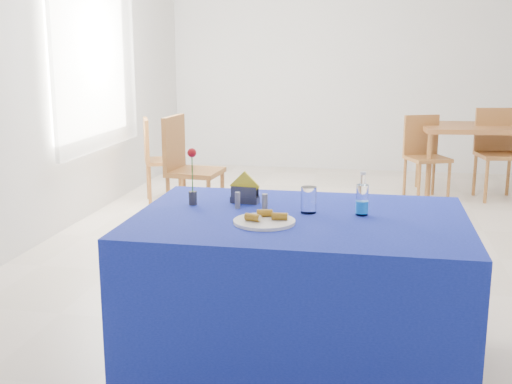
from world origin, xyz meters
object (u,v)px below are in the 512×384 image
(water_bottle, at_px, (362,201))
(blue_table, at_px, (299,290))
(oak_table, at_px, (483,133))
(chair_bg_left, at_px, (424,151))
(chair_win_a, at_px, (186,163))
(chair_bg_right, at_px, (497,147))
(chair_win_b, at_px, (157,154))
(plate, at_px, (264,222))

(water_bottle, bearing_deg, blue_table, -165.99)
(oak_table, distance_m, chair_bg_left, 0.67)
(water_bottle, relative_size, chair_win_a, 0.22)
(water_bottle, height_order, oak_table, water_bottle)
(chair_bg_right, relative_size, chair_win_b, 1.09)
(oak_table, bearing_deg, chair_bg_right, -33.21)
(oak_table, bearing_deg, chair_win_a, -148.10)
(chair_win_a, bearing_deg, oak_table, -53.32)
(chair_bg_left, bearing_deg, water_bottle, -121.37)
(oak_table, distance_m, chair_win_b, 3.44)
(oak_table, bearing_deg, water_bottle, -106.28)
(chair_bg_right, bearing_deg, water_bottle, -118.79)
(water_bottle, bearing_deg, chair_win_a, 124.41)
(water_bottle, relative_size, chair_win_b, 0.25)
(chair_bg_left, height_order, chair_win_a, chair_win_a)
(blue_table, xyz_separation_m, chair_win_a, (-1.29, 2.39, 0.18))
(plate, distance_m, chair_win_b, 3.73)
(chair_win_b, bearing_deg, chair_bg_right, -98.51)
(water_bottle, height_order, chair_bg_left, water_bottle)
(water_bottle, xyz_separation_m, oak_table, (1.18, 4.04, -0.15))
(plate, distance_m, chair_bg_left, 4.18)
(chair_bg_left, relative_size, chair_win_a, 0.89)
(plate, distance_m, chair_bg_right, 4.54)
(water_bottle, relative_size, chair_bg_right, 0.23)
(water_bottle, xyz_separation_m, chair_bg_left, (0.57, 3.81, -0.33))
(chair_win_a, bearing_deg, blue_table, -146.77)
(plate, distance_m, chair_win_a, 2.80)
(blue_table, relative_size, water_bottle, 7.44)
(plate, xyz_separation_m, chair_win_a, (-1.15, 2.55, -0.20))
(chair_bg_right, bearing_deg, plate, -123.13)
(plate, height_order, chair_win_a, chair_win_a)
(blue_table, bearing_deg, chair_bg_right, 68.19)
(chair_win_b, bearing_deg, chair_win_a, -167.45)
(chair_bg_right, bearing_deg, chair_bg_left, -179.85)
(chair_win_b, bearing_deg, water_bottle, -168.03)
(chair_bg_right, xyz_separation_m, chair_win_a, (-2.90, -1.63, 0.02))
(chair_win_a, distance_m, chair_win_b, 0.94)
(chair_bg_right, xyz_separation_m, chair_win_b, (-3.44, -0.87, -0.04))
(oak_table, bearing_deg, chair_bg_left, -159.45)
(chair_bg_left, bearing_deg, plate, -126.89)
(blue_table, distance_m, chair_bg_left, 3.98)
(plate, bearing_deg, chair_bg_left, 75.98)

